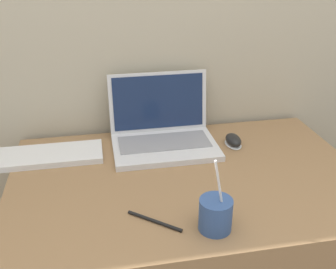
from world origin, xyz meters
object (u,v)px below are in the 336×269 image
laptop (163,131)px  computer_mouse (233,141)px  drink_cup (216,214)px  external_keyboard (46,156)px  pen (154,221)px

laptop → computer_mouse: bearing=-12.8°
laptop → computer_mouse: size_ratio=3.94×
computer_mouse → drink_cup: bearing=-114.9°
laptop → external_keyboard: laptop is taller
external_keyboard → laptop: bearing=4.7°
drink_cup → external_keyboard: 0.63m
drink_cup → computer_mouse: bearing=65.1°
computer_mouse → pen: computer_mouse is taller
laptop → drink_cup: laptop is taller
computer_mouse → pen: size_ratio=0.71×
drink_cup → computer_mouse: 0.47m
laptop → drink_cup: 0.49m
drink_cup → laptop: bearing=95.4°
drink_cup → computer_mouse: size_ratio=2.30×
drink_cup → pen: drink_cup is taller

